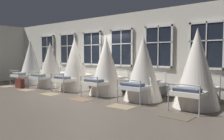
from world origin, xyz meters
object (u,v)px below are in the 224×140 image
at_px(cot_second, 50,65).
at_px(cot_fifth, 143,69).
at_px(cot_first, 31,63).
at_px(cot_third, 75,65).
at_px(cot_fourth, 106,66).
at_px(cot_sixth, 197,69).
at_px(suitcase_dark, 20,83).

distance_m(cot_second, cot_fifth, 5.32).
bearing_deg(cot_fifth, cot_first, 88.53).
xyz_separation_m(cot_third, cot_fourth, (1.82, 0.02, -0.01)).
relative_size(cot_fourth, cot_sixth, 0.98).
bearing_deg(cot_second, cot_third, -89.13).
relative_size(cot_second, cot_sixth, 0.93).
bearing_deg(cot_second, suitcase_dark, 146.84).
relative_size(cot_fourth, suitcase_dark, 4.08).
xyz_separation_m(cot_third, cot_sixth, (5.39, -0.03, 0.01)).
bearing_deg(cot_fifth, cot_second, 88.22).
height_order(cot_third, cot_sixth, cot_sixth).
distance_m(cot_second, suitcase_dark, 1.68).
bearing_deg(cot_second, cot_first, 91.71).
relative_size(cot_fifth, cot_sixth, 0.94).
relative_size(cot_first, cot_third, 1.00).
height_order(cot_first, cot_fifth, cot_first).
xyz_separation_m(cot_second, suitcase_dark, (-0.80, -1.20, -0.85)).
distance_m(cot_sixth, suitcase_dark, 8.10).
distance_m(cot_first, cot_sixth, 8.86).
bearing_deg(cot_fourth, suitcase_dark, 107.18).
relative_size(cot_second, cot_fifth, 0.99).
xyz_separation_m(cot_first, cot_fourth, (5.28, 0.06, -0.02)).
xyz_separation_m(cot_first, suitcase_dark, (0.90, -1.17, -0.93)).
bearing_deg(cot_first, suitcase_dark, -143.35).
bearing_deg(cot_second, cot_sixth, -89.61).
bearing_deg(suitcase_dark, cot_fifth, 15.86).
bearing_deg(cot_sixth, cot_third, 91.35).
distance_m(cot_first, cot_fourth, 5.28).
distance_m(cot_fifth, suitcase_dark, 6.29).
relative_size(cot_fifth, suitcase_dark, 3.91).
relative_size(cot_second, cot_fourth, 0.95).
bearing_deg(cot_first, cot_third, -90.17).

